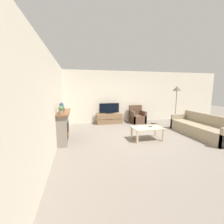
{
  "coord_description": "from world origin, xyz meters",
  "views": [
    {
      "loc": [
        -2.28,
        -4.88,
        1.77
      ],
      "look_at": [
        -0.91,
        0.88,
        0.85
      ],
      "focal_mm": 24.0,
      "sensor_mm": 36.0,
      "label": 1
    }
  ],
  "objects_px": {
    "mantel_clock": "(63,108)",
    "tv_stand": "(109,118)",
    "tv": "(109,109)",
    "couch": "(202,129)",
    "potted_plant": "(61,110)",
    "fireplace": "(63,126)",
    "mantel_vase_left": "(62,108)",
    "armchair": "(137,117)",
    "remote": "(150,126)",
    "coffee_table": "(147,129)",
    "mantel_vase_centre_left": "(63,109)",
    "floor_lamp": "(177,91)"
  },
  "relations": [
    {
      "from": "fireplace",
      "to": "remote",
      "type": "height_order",
      "value": "fireplace"
    },
    {
      "from": "potted_plant",
      "to": "remote",
      "type": "bearing_deg",
      "value": 2.07
    },
    {
      "from": "mantel_vase_left",
      "to": "armchair",
      "type": "relative_size",
      "value": 0.38
    },
    {
      "from": "tv",
      "to": "couch",
      "type": "xyz_separation_m",
      "value": [
        2.98,
        -2.82,
        -0.49
      ]
    },
    {
      "from": "fireplace",
      "to": "coffee_table",
      "type": "bearing_deg",
      "value": -12.07
    },
    {
      "from": "tv",
      "to": "floor_lamp",
      "type": "bearing_deg",
      "value": -23.77
    },
    {
      "from": "armchair",
      "to": "mantel_vase_centre_left",
      "type": "bearing_deg",
      "value": -149.12
    },
    {
      "from": "armchair",
      "to": "tv",
      "type": "bearing_deg",
      "value": 174.0
    },
    {
      "from": "fireplace",
      "to": "tv",
      "type": "bearing_deg",
      "value": 46.03
    },
    {
      "from": "tv_stand",
      "to": "mantel_clock",
      "type": "bearing_deg",
      "value": -135.79
    },
    {
      "from": "potted_plant",
      "to": "fireplace",
      "type": "bearing_deg",
      "value": 91.47
    },
    {
      "from": "remote",
      "to": "tv",
      "type": "bearing_deg",
      "value": 80.6
    },
    {
      "from": "tv_stand",
      "to": "coffee_table",
      "type": "height_order",
      "value": "tv_stand"
    },
    {
      "from": "coffee_table",
      "to": "mantel_clock",
      "type": "bearing_deg",
      "value": 164.94
    },
    {
      "from": "mantel_clock",
      "to": "coffee_table",
      "type": "relative_size",
      "value": 0.15
    },
    {
      "from": "mantel_clock",
      "to": "fireplace",
      "type": "bearing_deg",
      "value": -96.51
    },
    {
      "from": "fireplace",
      "to": "mantel_clock",
      "type": "bearing_deg",
      "value": 83.49
    },
    {
      "from": "tv",
      "to": "couch",
      "type": "height_order",
      "value": "tv"
    },
    {
      "from": "tv_stand",
      "to": "coffee_table",
      "type": "xyz_separation_m",
      "value": [
        0.75,
        -2.77,
        0.13
      ]
    },
    {
      "from": "mantel_vase_left",
      "to": "tv",
      "type": "relative_size",
      "value": 0.33
    },
    {
      "from": "potted_plant",
      "to": "coffee_table",
      "type": "bearing_deg",
      "value": 0.81
    },
    {
      "from": "remote",
      "to": "floor_lamp",
      "type": "bearing_deg",
      "value": 6.9
    },
    {
      "from": "mantel_clock",
      "to": "armchair",
      "type": "height_order",
      "value": "mantel_clock"
    },
    {
      "from": "potted_plant",
      "to": "floor_lamp",
      "type": "relative_size",
      "value": 0.13
    },
    {
      "from": "mantel_vase_centre_left",
      "to": "floor_lamp",
      "type": "height_order",
      "value": "floor_lamp"
    },
    {
      "from": "coffee_table",
      "to": "floor_lamp",
      "type": "height_order",
      "value": "floor_lamp"
    },
    {
      "from": "mantel_vase_left",
      "to": "armchair",
      "type": "distance_m",
      "value": 4.4
    },
    {
      "from": "mantel_vase_left",
      "to": "armchair",
      "type": "height_order",
      "value": "mantel_vase_left"
    },
    {
      "from": "mantel_vase_centre_left",
      "to": "mantel_vase_left",
      "type": "bearing_deg",
      "value": -90.0
    },
    {
      "from": "floor_lamp",
      "to": "mantel_clock",
      "type": "bearing_deg",
      "value": -171.84
    },
    {
      "from": "mantel_vase_left",
      "to": "remote",
      "type": "xyz_separation_m",
      "value": [
        2.96,
        -0.08,
        -0.73
      ]
    },
    {
      "from": "coffee_table",
      "to": "mantel_vase_centre_left",
      "type": "bearing_deg",
      "value": 170.09
    },
    {
      "from": "mantel_clock",
      "to": "floor_lamp",
      "type": "relative_size",
      "value": 0.08
    },
    {
      "from": "potted_plant",
      "to": "remote",
      "type": "distance_m",
      "value": 3.05
    },
    {
      "from": "armchair",
      "to": "coffee_table",
      "type": "relative_size",
      "value": 0.87
    },
    {
      "from": "mantel_clock",
      "to": "tv_stand",
      "type": "xyz_separation_m",
      "value": [
        2.06,
        2.01,
        -0.84
      ]
    },
    {
      "from": "remote",
      "to": "floor_lamp",
      "type": "distance_m",
      "value": 2.76
    },
    {
      "from": "mantel_vase_centre_left",
      "to": "armchair",
      "type": "distance_m",
      "value": 4.21
    },
    {
      "from": "fireplace",
      "to": "mantel_vase_left",
      "type": "xyz_separation_m",
      "value": [
        0.02,
        -0.46,
        0.66
      ]
    },
    {
      "from": "tv",
      "to": "armchair",
      "type": "bearing_deg",
      "value": -6.0
    },
    {
      "from": "mantel_vase_left",
      "to": "tv_stand",
      "type": "relative_size",
      "value": 0.26
    },
    {
      "from": "mantel_vase_centre_left",
      "to": "coffee_table",
      "type": "xyz_separation_m",
      "value": [
        2.82,
        -0.49,
        -0.72
      ]
    },
    {
      "from": "tv_stand",
      "to": "couch",
      "type": "distance_m",
      "value": 4.11
    },
    {
      "from": "mantel_vase_centre_left",
      "to": "mantel_clock",
      "type": "xyz_separation_m",
      "value": [
        0.0,
        0.27,
        -0.01
      ]
    },
    {
      "from": "armchair",
      "to": "remote",
      "type": "relative_size",
      "value": 5.93
    },
    {
      "from": "mantel_vase_left",
      "to": "floor_lamp",
      "type": "height_order",
      "value": "floor_lamp"
    },
    {
      "from": "mantel_clock",
      "to": "tv_stand",
      "type": "height_order",
      "value": "mantel_clock"
    },
    {
      "from": "mantel_vase_centre_left",
      "to": "potted_plant",
      "type": "distance_m",
      "value": 0.53
    },
    {
      "from": "mantel_vase_left",
      "to": "potted_plant",
      "type": "relative_size",
      "value": 1.36
    },
    {
      "from": "coffee_table",
      "to": "floor_lamp",
      "type": "bearing_deg",
      "value": 34.08
    }
  ]
}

